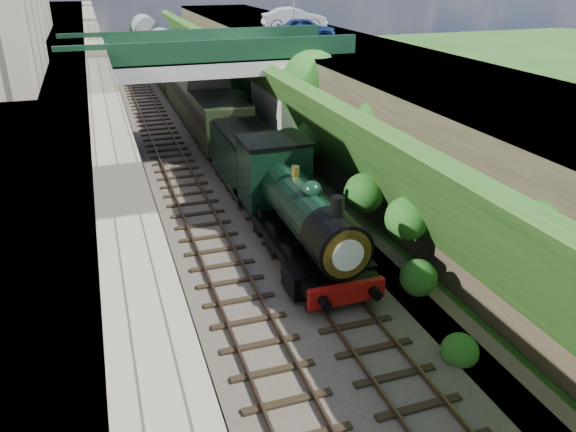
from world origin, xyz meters
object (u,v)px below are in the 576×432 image
object	(u,v)px
tree	(313,85)
tender	(248,161)
car_blue	(306,28)
locomotive	(296,210)
car_silver	(294,18)
road_bridge	(215,90)

from	to	relation	value
tree	tender	distance (m)	6.41
car_blue	locomotive	size ratio (longest dim) A/B	0.39
locomotive	car_silver	bearing A→B (deg)	70.93
tender	locomotive	bearing A→B (deg)	-90.00
tree	locomotive	bearing A→B (deg)	-114.23
car_silver	locomotive	bearing A→B (deg)	169.01
road_bridge	tender	distance (m)	6.77
road_bridge	locomotive	bearing A→B (deg)	-88.93
road_bridge	tree	xyz separation A→B (m)	(4.97, -3.20, 0.57)
locomotive	tender	size ratio (longest dim) A/B	1.70
car_blue	car_silver	size ratio (longest dim) A/B	0.81
car_blue	tree	bearing A→B (deg)	-179.47
car_silver	tender	xyz separation A→B (m)	(-8.25, -16.51, -5.44)
car_blue	car_silver	world-z (taller)	car_silver
tender	car_silver	bearing A→B (deg)	63.45
road_bridge	tender	bearing A→B (deg)	-87.68
locomotive	car_blue	bearing A→B (deg)	68.65
road_bridge	tender	size ratio (longest dim) A/B	2.67
road_bridge	tree	size ratio (longest dim) A/B	2.42
car_silver	tender	distance (m)	19.25
road_bridge	car_blue	xyz separation A→B (m)	(7.22, 4.15, 2.86)
tree	tender	xyz separation A→B (m)	(-4.71, -3.11, -3.03)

